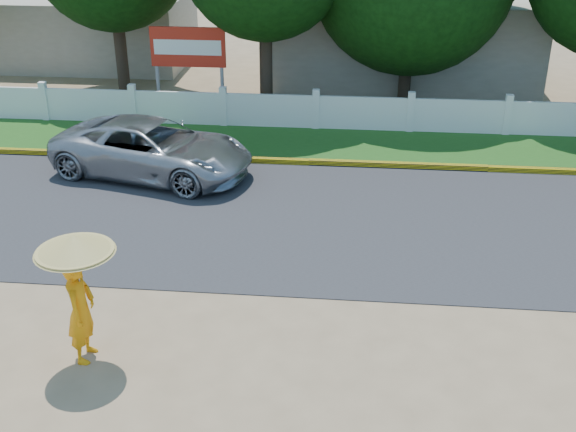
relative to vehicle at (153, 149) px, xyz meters
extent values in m
plane|color=#9E8460|center=(4.17, -6.91, -0.76)|extent=(120.00, 120.00, 0.00)
cube|color=#38383A|center=(4.17, -2.41, -0.75)|extent=(60.00, 7.00, 0.02)
cube|color=#2D601E|center=(4.17, 2.84, -0.74)|extent=(60.00, 3.50, 0.03)
cube|color=yellow|center=(4.17, 1.14, -0.68)|extent=(40.00, 0.18, 0.16)
cube|color=silver|center=(4.17, 4.29, -0.21)|extent=(40.00, 0.10, 1.10)
cube|color=#B7AD99|center=(7.17, 11.09, 0.84)|extent=(10.00, 6.00, 3.20)
cube|color=#B7AD99|center=(-5.83, 12.09, 0.64)|extent=(8.00, 5.00, 2.80)
imported|color=#A0A3A8|center=(0.00, 0.00, 0.00)|extent=(5.91, 3.77, 1.52)
imported|color=orange|center=(0.99, -8.15, 0.20)|extent=(0.46, 0.70, 1.92)
cylinder|color=gray|center=(1.04, -8.15, 0.94)|extent=(0.03, 0.03, 1.24)
cone|color=tan|center=(1.04, -8.15, 1.47)|extent=(1.31, 1.31, 0.32)
cylinder|color=gray|center=(-1.25, 5.39, 0.24)|extent=(0.12, 0.12, 2.00)
cylinder|color=gray|center=(0.95, 5.39, 0.24)|extent=(0.12, 0.12, 2.00)
cube|color=red|center=(-0.15, 5.39, 1.54)|extent=(2.50, 0.12, 1.30)
cube|color=silver|center=(-0.15, 5.33, 1.54)|extent=(2.25, 0.02, 0.49)
cylinder|color=#473828|center=(7.14, 7.71, 0.53)|extent=(0.44, 0.44, 2.58)
cylinder|color=#473828|center=(-3.29, 7.96, 0.99)|extent=(0.44, 0.44, 3.51)
cylinder|color=#473828|center=(2.33, 6.24, 1.06)|extent=(0.44, 0.44, 3.63)
camera|label=1|loc=(5.44, -17.93, 6.90)|focal=45.00mm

